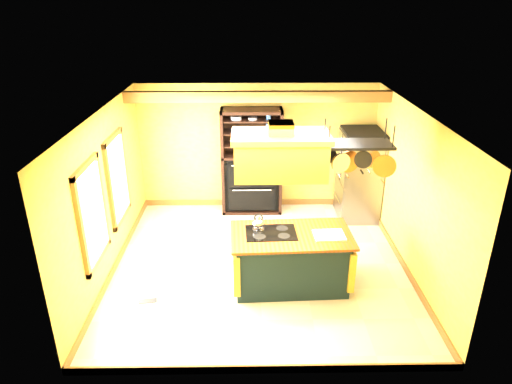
{
  "coord_description": "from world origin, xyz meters",
  "views": [
    {
      "loc": [
        -0.16,
        -6.81,
        4.35
      ],
      "look_at": [
        -0.06,
        0.3,
        1.26
      ],
      "focal_mm": 32.0,
      "sensor_mm": 36.0,
      "label": 1
    }
  ],
  "objects_px": {
    "pot_rack": "(357,152)",
    "refrigerator": "(359,177)",
    "hutch": "(252,172)",
    "range_hood": "(280,153)",
    "kitchen_island": "(290,259)"
  },
  "relations": [
    {
      "from": "kitchen_island",
      "to": "hutch",
      "type": "distance_m",
      "value": 2.92
    },
    {
      "from": "kitchen_island",
      "to": "refrigerator",
      "type": "bearing_deg",
      "value": 54.47
    },
    {
      "from": "range_hood",
      "to": "pot_rack",
      "type": "bearing_deg",
      "value": 0.0
    },
    {
      "from": "pot_rack",
      "to": "refrigerator",
      "type": "xyz_separation_m",
      "value": [
        0.69,
        2.48,
        -1.36
      ]
    },
    {
      "from": "pot_rack",
      "to": "hutch",
      "type": "distance_m",
      "value": 3.5
    },
    {
      "from": "range_hood",
      "to": "hutch",
      "type": "height_order",
      "value": "range_hood"
    },
    {
      "from": "kitchen_island",
      "to": "range_hood",
      "type": "xyz_separation_m",
      "value": [
        -0.2,
        -0.0,
        1.77
      ]
    },
    {
      "from": "kitchen_island",
      "to": "range_hood",
      "type": "height_order",
      "value": "range_hood"
    },
    {
      "from": "refrigerator",
      "to": "hutch",
      "type": "distance_m",
      "value": 2.23
    },
    {
      "from": "refrigerator",
      "to": "range_hood",
      "type": "bearing_deg",
      "value": -126.09
    },
    {
      "from": "kitchen_island",
      "to": "range_hood",
      "type": "relative_size",
      "value": 1.38
    },
    {
      "from": "pot_rack",
      "to": "refrigerator",
      "type": "height_order",
      "value": "pot_rack"
    },
    {
      "from": "hutch",
      "to": "pot_rack",
      "type": "bearing_deg",
      "value": -61.9
    },
    {
      "from": "refrigerator",
      "to": "pot_rack",
      "type": "bearing_deg",
      "value": -105.61
    },
    {
      "from": "refrigerator",
      "to": "hutch",
      "type": "height_order",
      "value": "hutch"
    }
  ]
}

